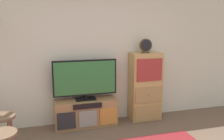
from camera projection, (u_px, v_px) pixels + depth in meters
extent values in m
cube|color=beige|center=(98.00, 50.00, 4.35)|extent=(6.40, 0.12, 2.70)
cube|color=#997047|center=(86.00, 113.00, 4.23)|extent=(1.11, 0.36, 0.49)
cube|color=#232328|center=(66.00, 121.00, 3.96)|extent=(0.31, 0.02, 0.29)
cube|color=gray|center=(88.00, 119.00, 4.06)|extent=(0.31, 0.02, 0.29)
cube|color=#BC7533|center=(108.00, 116.00, 4.15)|extent=(0.31, 0.02, 0.29)
cube|color=black|center=(88.00, 106.00, 4.01)|extent=(0.50, 0.02, 0.09)
cube|color=black|center=(86.00, 99.00, 4.20)|extent=(0.36, 0.22, 0.02)
cylinder|color=black|center=(86.00, 97.00, 4.19)|extent=(0.05, 0.05, 0.06)
cube|color=black|center=(85.00, 78.00, 4.13)|extent=(1.14, 0.05, 0.64)
cube|color=#2D6B38|center=(85.00, 78.00, 4.10)|extent=(1.09, 0.01, 0.59)
cube|color=tan|center=(145.00, 86.00, 4.47)|extent=(0.58, 0.34, 1.30)
cube|color=#9C7949|center=(148.00, 113.00, 4.39)|extent=(0.53, 0.02, 0.30)
sphere|color=olive|center=(149.00, 113.00, 4.37)|extent=(0.03, 0.03, 0.03)
cube|color=#9C7949|center=(149.00, 95.00, 4.32)|extent=(0.53, 0.02, 0.30)
sphere|color=olive|center=(149.00, 95.00, 4.30)|extent=(0.03, 0.03, 0.03)
cube|color=maroon|center=(150.00, 70.00, 4.23)|extent=(0.49, 0.02, 0.41)
cube|color=#4C3823|center=(145.00, 52.00, 4.32)|extent=(0.14, 0.08, 0.02)
cylinder|color=brown|center=(146.00, 45.00, 4.29)|extent=(0.24, 0.04, 0.24)
cylinder|color=black|center=(146.00, 45.00, 4.27)|extent=(0.20, 0.01, 0.20)
cylinder|color=brown|center=(1.00, 134.00, 2.49)|extent=(0.34, 0.34, 0.03)
cylinder|color=brown|center=(12.00, 137.00, 3.16)|extent=(0.04, 0.04, 0.63)
cylinder|color=brown|center=(1.00, 117.00, 2.98)|extent=(0.34, 0.34, 0.03)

